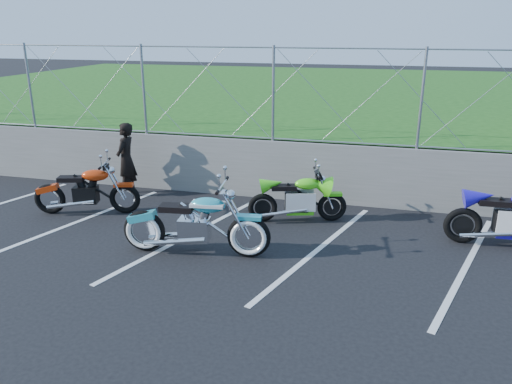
% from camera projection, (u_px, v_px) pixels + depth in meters
% --- Properties ---
extents(ground, '(90.00, 90.00, 0.00)m').
position_uv_depth(ground, '(167.00, 258.00, 8.29)').
color(ground, black).
rests_on(ground, ground).
extents(retaining_wall, '(30.00, 0.22, 1.30)m').
position_uv_depth(retaining_wall, '(229.00, 166.00, 11.30)').
color(retaining_wall, '#63635F').
rests_on(retaining_wall, ground).
extents(grass_field, '(30.00, 20.00, 1.30)m').
position_uv_depth(grass_field, '(303.00, 103.00, 20.47)').
color(grass_field, '#1C5015').
rests_on(grass_field, ground).
extents(chain_link_fence, '(28.00, 0.03, 2.00)m').
position_uv_depth(chain_link_fence, '(228.00, 93.00, 10.77)').
color(chain_link_fence, gray).
rests_on(chain_link_fence, retaining_wall).
extents(parking_lines, '(18.29, 4.31, 0.01)m').
position_uv_depth(parking_lines, '(252.00, 242.00, 8.92)').
color(parking_lines, silver).
rests_on(parking_lines, ground).
extents(cruiser_turquoise, '(2.52, 0.80, 1.26)m').
position_uv_depth(cruiser_turquoise, '(197.00, 226.00, 8.30)').
color(cruiser_turquoise, black).
rests_on(cruiser_turquoise, ground).
extents(naked_orange, '(2.11, 0.82, 1.07)m').
position_uv_depth(naked_orange, '(88.00, 192.00, 10.15)').
color(naked_orange, black).
rests_on(naked_orange, ground).
extents(sportbike_green, '(1.89, 0.76, 1.01)m').
position_uv_depth(sportbike_green, '(299.00, 200.00, 9.74)').
color(sportbike_green, black).
rests_on(sportbike_green, ground).
extents(person_standing, '(0.43, 0.63, 1.66)m').
position_uv_depth(person_standing, '(126.00, 159.00, 11.17)').
color(person_standing, black).
rests_on(person_standing, ground).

